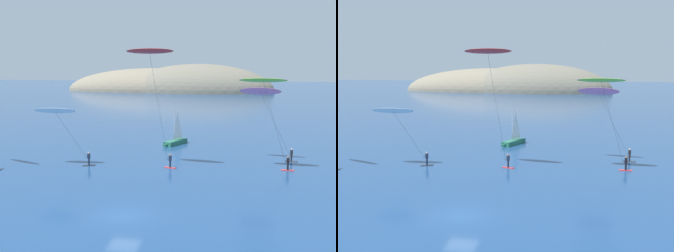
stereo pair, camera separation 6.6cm
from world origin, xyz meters
TOP-DOWN VIEW (x-y plane):
  - ground_plane at (0.00, 0.00)m, footprint 600.00×600.00m
  - headland_island at (-24.50, 166.83)m, footprint 100.44×40.96m
  - sailboat_near at (-1.21, 31.57)m, footprint 3.30×5.80m
  - kitesurfer_white at (-12.98, 15.86)m, footprint 7.51×1.89m
  - kitesurfer_red at (-1.53, 17.06)m, footprint 6.34×2.28m
  - kitesurfer_lime at (11.64, 18.27)m, footprint 6.71×1.92m
  - kitesurfer_pink at (11.60, 23.57)m, footprint 7.63×2.22m

SIDE VIEW (x-z plane):
  - ground_plane at x=0.00m, z-range 0.00..0.00m
  - headland_island at x=-24.50m, z-range -12.97..12.97m
  - sailboat_near at x=-1.21m, z-range -2.21..3.49m
  - kitesurfer_white at x=-12.98m, z-range 2.70..9.90m
  - kitesurfer_pink at x=11.60m, z-range 3.58..13.05m
  - kitesurfer_lime at x=11.64m, z-range 4.39..15.21m
  - kitesurfer_red at x=-1.53m, z-range 5.84..20.05m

